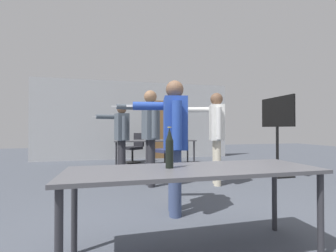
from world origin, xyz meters
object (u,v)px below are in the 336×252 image
(person_near_casual, at_px, (150,128))
(beer_bottle, at_px, (169,149))
(person_far_watching, at_px, (216,129))
(tv_screen, at_px, (277,127))
(person_center_tall, at_px, (121,132))
(person_right_polo, at_px, (174,134))
(office_chair_mid_tucked, at_px, (167,152))
(office_chair_far_right, at_px, (134,149))

(person_near_casual, height_order, beer_bottle, person_near_casual)
(person_far_watching, xyz_separation_m, person_near_casual, (-1.23, 0.19, 0.03))
(tv_screen, relative_size, beer_bottle, 5.16)
(tv_screen, height_order, person_center_tall, tv_screen)
(person_right_polo, xyz_separation_m, beer_bottle, (-0.27, -0.90, -0.10))
(person_center_tall, relative_size, beer_bottle, 4.73)
(person_far_watching, xyz_separation_m, office_chair_mid_tucked, (-0.53, 1.75, -0.59))
(office_chair_far_right, bearing_deg, office_chair_mid_tucked, 172.58)
(person_right_polo, distance_m, office_chair_mid_tucked, 3.06)
(person_far_watching, height_order, beer_bottle, person_far_watching)
(office_chair_mid_tucked, bearing_deg, person_near_casual, 127.01)
(person_near_casual, relative_size, office_chair_mid_tucked, 1.85)
(person_far_watching, distance_m, beer_bottle, 2.54)
(person_far_watching, distance_m, person_near_casual, 1.25)
(person_near_casual, distance_m, office_chair_mid_tucked, 1.82)
(person_center_tall, distance_m, office_chair_far_right, 1.90)
(tv_screen, bearing_deg, person_right_polo, -60.27)
(person_center_tall, distance_m, person_near_casual, 1.29)
(person_near_casual, bearing_deg, office_chair_far_right, -6.53)
(person_center_tall, relative_size, person_far_watching, 0.94)
(person_far_watching, relative_size, person_near_casual, 0.98)
(person_center_tall, relative_size, office_chair_far_right, 1.77)
(beer_bottle, bearing_deg, person_right_polo, 73.18)
(person_center_tall, relative_size, person_right_polo, 0.98)
(tv_screen, height_order, office_chair_mid_tucked, tv_screen)
(person_center_tall, bearing_deg, person_near_casual, -169.54)
(tv_screen, relative_size, person_far_watching, 1.02)
(office_chair_far_right, relative_size, beer_bottle, 2.67)
(tv_screen, bearing_deg, person_center_tall, -105.82)
(person_center_tall, height_order, person_right_polo, person_right_polo)
(person_near_casual, xyz_separation_m, person_right_polo, (0.09, -1.39, -0.09))
(office_chair_mid_tucked, distance_m, beer_bottle, 3.98)
(person_far_watching, distance_m, person_right_polo, 1.66)
(person_far_watching, height_order, office_chair_mid_tucked, person_far_watching)
(person_right_polo, bearing_deg, beer_bottle, 173.46)
(person_center_tall, height_order, beer_bottle, person_center_tall)
(person_near_casual, relative_size, beer_bottle, 5.15)
(person_center_tall, xyz_separation_m, person_far_watching, (1.71, -1.38, 0.08))
(person_far_watching, height_order, office_chair_far_right, person_far_watching)
(tv_screen, relative_size, person_center_tall, 1.09)
(person_far_watching, height_order, person_right_polo, person_far_watching)
(person_near_casual, distance_m, office_chair_far_right, 3.03)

